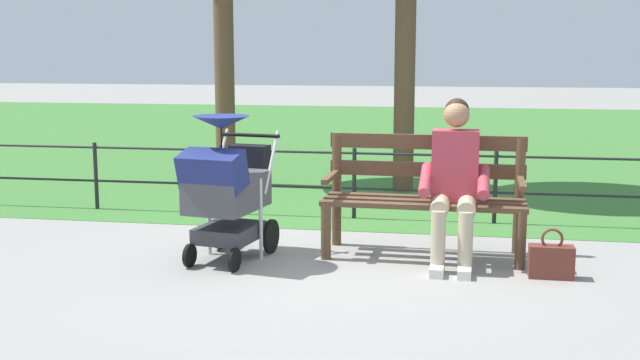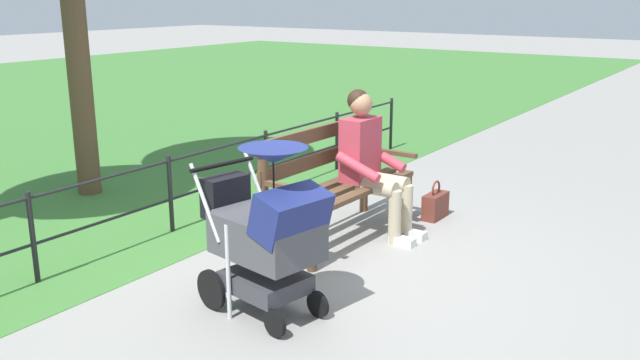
{
  "view_description": "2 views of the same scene",
  "coord_description": "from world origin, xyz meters",
  "px_view_note": "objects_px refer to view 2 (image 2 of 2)",
  "views": [
    {
      "loc": [
        -0.98,
        6.19,
        1.65
      ],
      "look_at": [
        0.08,
        0.14,
        0.63
      ],
      "focal_mm": 44.25,
      "sensor_mm": 36.0,
      "label": 1
    },
    {
      "loc": [
        4.01,
        2.99,
        2.07
      ],
      "look_at": [
        -0.17,
        0.12,
        0.67
      ],
      "focal_mm": 38.17,
      "sensor_mm": 36.0,
      "label": 2
    }
  ],
  "objects_px": {
    "person_on_bench": "(371,159)",
    "stroller": "(267,229)",
    "handbag": "(435,205)",
    "park_bench": "(334,178)"
  },
  "relations": [
    {
      "from": "person_on_bench",
      "to": "stroller",
      "type": "relative_size",
      "value": 1.11
    },
    {
      "from": "park_bench",
      "to": "person_on_bench",
      "type": "height_order",
      "value": "person_on_bench"
    },
    {
      "from": "park_bench",
      "to": "handbag",
      "type": "relative_size",
      "value": 4.36
    },
    {
      "from": "handbag",
      "to": "park_bench",
      "type": "bearing_deg",
      "value": -29.2
    },
    {
      "from": "stroller",
      "to": "handbag",
      "type": "height_order",
      "value": "stroller"
    },
    {
      "from": "stroller",
      "to": "park_bench",
      "type": "bearing_deg",
      "value": -162.66
    },
    {
      "from": "park_bench",
      "to": "handbag",
      "type": "height_order",
      "value": "park_bench"
    },
    {
      "from": "person_on_bench",
      "to": "stroller",
      "type": "height_order",
      "value": "person_on_bench"
    },
    {
      "from": "person_on_bench",
      "to": "handbag",
      "type": "bearing_deg",
      "value": 156.71
    },
    {
      "from": "park_bench",
      "to": "person_on_bench",
      "type": "relative_size",
      "value": 1.26
    }
  ]
}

